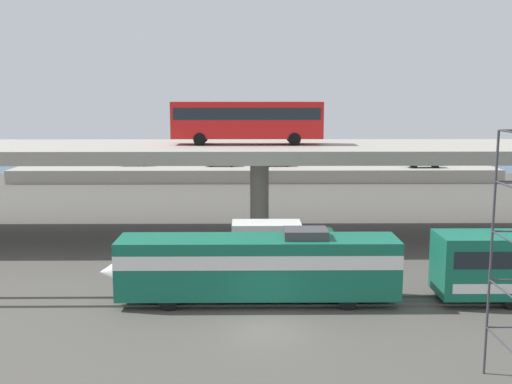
# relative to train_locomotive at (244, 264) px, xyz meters

# --- Properties ---
(ground_plane) EXTENTS (260.00, 260.00, 0.00)m
(ground_plane) POSITION_rel_train_locomotive_xyz_m (1.11, -4.00, -2.19)
(ground_plane) COLOR #4C4944
(rail_strip_near) EXTENTS (110.00, 0.12, 0.12)m
(rail_strip_near) POSITION_rel_train_locomotive_xyz_m (1.11, -0.74, -2.13)
(rail_strip_near) COLOR #59544C
(rail_strip_near) RESTS_ON ground_plane
(rail_strip_far) EXTENTS (110.00, 0.12, 0.12)m
(rail_strip_far) POSITION_rel_train_locomotive_xyz_m (1.11, 0.74, -2.13)
(rail_strip_far) COLOR #59544C
(rail_strip_far) RESTS_ON ground_plane
(train_locomotive) EXTENTS (16.50, 3.04, 4.18)m
(train_locomotive) POSITION_rel_train_locomotive_xyz_m (0.00, 0.00, 0.00)
(train_locomotive) COLOR #14664C
(train_locomotive) RESTS_ON ground_plane
(highway_overpass) EXTENTS (96.00, 12.16, 7.52)m
(highway_overpass) POSITION_rel_train_locomotive_xyz_m (1.11, 16.00, 4.69)
(highway_overpass) COLOR #9E998E
(highway_overpass) RESTS_ON ground_plane
(transit_bus_on_overpass) EXTENTS (12.00, 2.68, 3.40)m
(transit_bus_on_overpass) POSITION_rel_train_locomotive_xyz_m (0.15, 16.39, 7.39)
(transit_bus_on_overpass) COLOR red
(transit_bus_on_overpass) RESTS_ON highway_overpass
(service_truck_west) EXTENTS (6.80, 2.46, 3.04)m
(service_truck_west) POSITION_rel_train_locomotive_xyz_m (2.33, 7.21, -0.56)
(service_truck_west) COLOR #0C4C26
(service_truck_west) RESTS_ON ground_plane
(pier_parking_lot) EXTENTS (64.85, 10.73, 1.75)m
(pier_parking_lot) POSITION_rel_train_locomotive_xyz_m (1.11, 51.00, -1.31)
(pier_parking_lot) COLOR #9E998E
(pier_parking_lot) RESTS_ON ground_plane
(parked_car_0) EXTENTS (4.53, 1.84, 1.50)m
(parked_car_0) POSITION_rel_train_locomotive_xyz_m (-3.58, 50.54, 0.33)
(parked_car_0) COLOR #9E998C
(parked_car_0) RESTS_ON pier_parking_lot
(parked_car_1) EXTENTS (4.02, 1.86, 1.50)m
(parked_car_1) POSITION_rel_train_locomotive_xyz_m (4.07, 50.71, 0.33)
(parked_car_1) COLOR maroon
(parked_car_1) RESTS_ON pier_parking_lot
(parked_car_2) EXTENTS (4.64, 1.86, 1.50)m
(parked_car_2) POSITION_rel_train_locomotive_xyz_m (23.74, 48.72, 0.33)
(parked_car_2) COLOR #0C4C26
(parked_car_2) RESTS_ON pier_parking_lot
(parked_car_3) EXTENTS (4.17, 1.85, 1.50)m
(parked_car_3) POSITION_rel_train_locomotive_xyz_m (-15.41, 51.34, 0.33)
(parked_car_3) COLOR #515459
(parked_car_3) RESTS_ON pier_parking_lot
(harbor_water) EXTENTS (140.00, 36.00, 0.01)m
(harbor_water) POSITION_rel_train_locomotive_xyz_m (1.11, 74.00, -2.19)
(harbor_water) COLOR #2D5170
(harbor_water) RESTS_ON ground_plane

